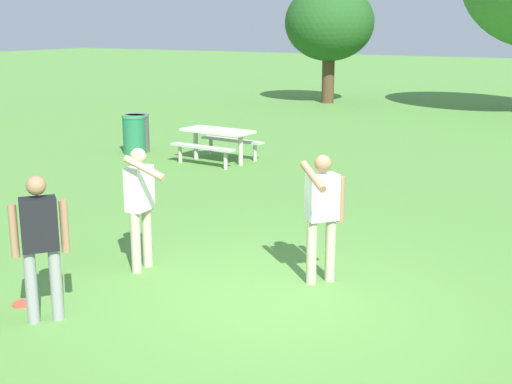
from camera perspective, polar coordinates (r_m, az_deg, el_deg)
name	(u,v)px	position (r m, az deg, el deg)	size (l,w,h in m)	color
ground_plane	(268,300)	(8.28, 0.96, -8.94)	(120.00, 120.00, 0.00)	#568E3D
person_thrower	(322,209)	(8.57, 5.50, -1.42)	(0.50, 0.84, 1.64)	#B7AD93
person_catcher	(40,239)	(7.78, -17.37, -3.73)	(0.42, 0.49, 1.64)	gray
person_bystander	(141,199)	(9.12, -9.49, -0.61)	(0.71, 0.61, 1.64)	#B7AD93
frisbee	(23,304)	(8.61, -18.66, -8.72)	(0.24, 0.24, 0.03)	#E04733
picnic_table_near	(218,138)	(16.22, -3.19, 4.44)	(1.81, 1.55, 0.77)	beige
trash_can_beside_table	(138,133)	(17.77, -9.70, 4.83)	(0.59, 0.59, 0.96)	#515156
trash_can_further_along	(134,134)	(17.54, -10.01, 4.70)	(0.59, 0.59, 0.96)	#237047
tree_tall_left	(329,23)	(28.38, 6.08, 13.67)	(3.55, 3.55, 4.69)	#4C3823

